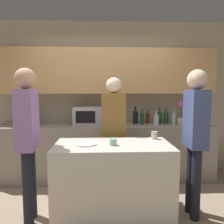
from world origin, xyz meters
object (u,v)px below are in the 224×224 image
Objects in this scene: bottle_2 at (148,118)px; person_left at (27,131)px; bottle_4 at (159,117)px; toaster at (29,119)px; bottle_6 at (174,118)px; cup_0 at (113,142)px; cup_1 at (154,135)px; bottle_0 at (135,117)px; microwave at (89,116)px; plate_on_island at (85,144)px; bottle_3 at (156,120)px; potted_plant at (181,112)px; bottle_1 at (142,119)px; person_center at (195,130)px; person_right at (114,125)px; bottle_5 at (166,118)px.

person_left is (-1.62, -1.30, 0.03)m from bottle_2.
bottle_4 is 2.23m from person_left.
person_left is (0.39, -1.24, 0.04)m from toaster.
cup_0 is at bearing -132.13° from bottle_6.
cup_0 is 0.86× the size of cup_1.
microwave is at bearing -176.47° from bottle_0.
bottle_4 reaches higher than plate_on_island.
bottle_3 is 0.14× the size of person_left.
toaster is 1.58m from plate_on_island.
bottle_2 is 2.89× the size of cup_0.
potted_plant reaches higher than bottle_3.
person_center is (0.42, -1.14, 0.02)m from bottle_1.
cup_0 is (-0.66, -1.30, -0.10)m from bottle_2.
person_right is (-0.83, -0.63, -0.03)m from bottle_4.
microwave reaches higher than bottle_2.
cup_0 is at bearing -42.57° from toaster.
bottle_3 is at bearing -3.82° from toaster.
potted_plant is 1.62× the size of bottle_3.
bottle_0 is at bearing 129.29° from bottle_1.
person_center is (0.19, -1.07, 0.03)m from bottle_3.
bottle_0 is 1.08× the size of bottle_4.
microwave is 5.25× the size of cup_1.
person_right is at bearing 59.44° from plate_on_island.
person_right reaches higher than bottle_5.
person_right is at bearing 119.89° from person_left.
person_right is at bearing -134.11° from bottle_2.
person_center is (-0.03, -1.27, 0.02)m from bottle_5.
bottle_1 is 2.72× the size of cup_1.
toaster is 0.87× the size of bottle_0.
potted_plant is 0.23× the size of person_right.
bottle_1 is at bearing -174.20° from potted_plant.
person_center reaches higher than bottle_6.
person_right is at bearing -134.36° from bottle_1.
bottle_3 is (0.22, -0.07, -0.01)m from bottle_1.
microwave is at bearing 175.58° from bottle_1.
bottle_2 is (2.01, 0.06, 0.00)m from toaster.
potted_plant is 1.50× the size of bottle_5.
bottle_2 reaches higher than cup_0.
bottle_2 is at bearing -130.20° from person_right.
bottle_4 is at bearing -138.88° from person_right.
potted_plant reaches higher than bottle_4.
bottle_4 is 1.05m from cup_1.
bottle_4 is (0.10, 0.18, 0.01)m from bottle_3.
bottle_5 reaches higher than bottle_2.
cup_1 is at bearing 59.62° from person_center.
bottle_2 is (0.12, 0.13, -0.01)m from bottle_1.
bottle_5 reaches higher than bottle_6.
bottle_4 is 1.04m from person_right.
potted_plant is 1.32× the size of bottle_0.
plate_on_island is at bearing -140.50° from bottle_6.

